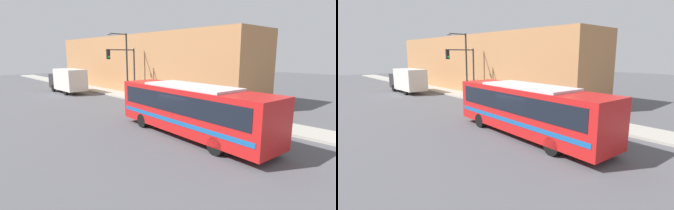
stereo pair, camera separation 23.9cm
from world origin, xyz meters
TOP-DOWN VIEW (x-y plane):
  - ground_plane at (0.00, 0.00)m, footprint 120.00×120.00m
  - sidewalk at (5.78, 20.00)m, footprint 2.55×70.00m
  - building_facade at (10.05, 17.86)m, footprint 6.00×33.73m
  - city_bus at (0.19, -0.20)m, footprint 3.26×10.95m
  - delivery_truck at (1.97, 22.11)m, footprint 2.29×6.83m
  - fire_hydrant at (5.10, 3.48)m, footprint 0.21×0.28m
  - traffic_light_pole at (4.12, 12.46)m, footprint 3.28×0.35m
  - parking_meter at (5.10, 9.55)m, footprint 0.14×0.14m
  - street_lamp at (5.03, 13.94)m, footprint 2.39×0.28m
  - pedestrian_near_corner at (5.89, 14.61)m, footprint 0.34×0.34m
  - pedestrian_mid_block at (5.56, 6.69)m, footprint 0.34×0.34m

SIDE VIEW (x-z plane):
  - ground_plane at x=0.00m, z-range 0.00..0.00m
  - sidewalk at x=5.78m, z-range 0.00..0.16m
  - fire_hydrant at x=5.10m, z-range 0.16..0.93m
  - parking_meter at x=5.10m, z-range 0.39..1.67m
  - pedestrian_mid_block at x=5.56m, z-range 0.18..1.91m
  - pedestrian_near_corner at x=5.89m, z-range 0.18..1.97m
  - delivery_truck at x=1.97m, z-range 0.13..3.12m
  - city_bus at x=0.19m, z-range 0.23..3.26m
  - building_facade at x=10.05m, z-range 0.00..7.06m
  - traffic_light_pole at x=4.12m, z-range 1.14..6.32m
  - street_lamp at x=5.03m, z-range 0.81..7.59m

